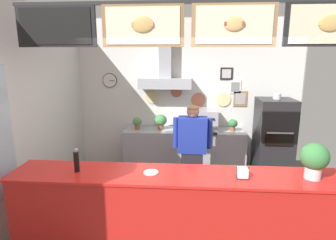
{
  "coord_description": "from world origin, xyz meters",
  "views": [
    {
      "loc": [
        0.02,
        -3.37,
        2.3
      ],
      "look_at": [
        -0.28,
        0.67,
        1.38
      ],
      "focal_mm": 30.15,
      "sensor_mm": 36.0,
      "label": 1
    }
  ],
  "objects_px": {
    "pizza_oven": "(273,141)",
    "espresso_machine": "(205,120)",
    "shop_worker": "(192,151)",
    "condiment_plate": "(151,172)",
    "potted_sage": "(137,122)",
    "basil_vase": "(314,159)",
    "potted_rosemary": "(161,121)",
    "potted_basil": "(188,122)",
    "napkin_holder": "(242,173)",
    "potted_oregano": "(233,124)",
    "pepper_grinder": "(76,160)"
  },
  "relations": [
    {
      "from": "pizza_oven",
      "to": "potted_oregano",
      "type": "xyz_separation_m",
      "value": [
        -0.7,
        0.26,
        0.25
      ]
    },
    {
      "from": "pizza_oven",
      "to": "espresso_machine",
      "type": "height_order",
      "value": "pizza_oven"
    },
    {
      "from": "potted_rosemary",
      "to": "potted_basil",
      "type": "height_order",
      "value": "potted_rosemary"
    },
    {
      "from": "espresso_machine",
      "to": "napkin_holder",
      "type": "relative_size",
      "value": 4.04
    },
    {
      "from": "potted_basil",
      "to": "condiment_plate",
      "type": "bearing_deg",
      "value": -99.47
    },
    {
      "from": "pizza_oven",
      "to": "espresso_machine",
      "type": "relative_size",
      "value": 3.03
    },
    {
      "from": "pizza_oven",
      "to": "potted_basil",
      "type": "bearing_deg",
      "value": 168.35
    },
    {
      "from": "espresso_machine",
      "to": "potted_oregano",
      "type": "distance_m",
      "value": 0.54
    },
    {
      "from": "potted_oregano",
      "to": "condiment_plate",
      "type": "bearing_deg",
      "value": -118.05
    },
    {
      "from": "shop_worker",
      "to": "pepper_grinder",
      "type": "bearing_deg",
      "value": 46.19
    },
    {
      "from": "potted_sage",
      "to": "basil_vase",
      "type": "xyz_separation_m",
      "value": [
        2.33,
        -2.37,
        0.2
      ]
    },
    {
      "from": "shop_worker",
      "to": "potted_basil",
      "type": "xyz_separation_m",
      "value": [
        -0.07,
        1.14,
        0.2
      ]
    },
    {
      "from": "napkin_holder",
      "to": "potted_rosemary",
      "type": "bearing_deg",
      "value": 114.7
    },
    {
      "from": "pepper_grinder",
      "to": "pizza_oven",
      "type": "bearing_deg",
      "value": 37.19
    },
    {
      "from": "potted_basil",
      "to": "basil_vase",
      "type": "bearing_deg",
      "value": -61.17
    },
    {
      "from": "shop_worker",
      "to": "napkin_holder",
      "type": "xyz_separation_m",
      "value": [
        0.52,
        -1.34,
        0.23
      ]
    },
    {
      "from": "espresso_machine",
      "to": "potted_basil",
      "type": "distance_m",
      "value": 0.33
    },
    {
      "from": "pizza_oven",
      "to": "basil_vase",
      "type": "height_order",
      "value": "pizza_oven"
    },
    {
      "from": "shop_worker",
      "to": "potted_oregano",
      "type": "height_order",
      "value": "shop_worker"
    },
    {
      "from": "pizza_oven",
      "to": "basil_vase",
      "type": "bearing_deg",
      "value": -95.66
    },
    {
      "from": "potted_sage",
      "to": "shop_worker",
      "type": "bearing_deg",
      "value": -45.13
    },
    {
      "from": "potted_rosemary",
      "to": "napkin_holder",
      "type": "height_order",
      "value": "potted_rosemary"
    },
    {
      "from": "espresso_machine",
      "to": "potted_sage",
      "type": "distance_m",
      "value": 1.31
    },
    {
      "from": "pizza_oven",
      "to": "potted_oregano",
      "type": "bearing_deg",
      "value": 159.78
    },
    {
      "from": "potted_sage",
      "to": "potted_oregano",
      "type": "height_order",
      "value": "potted_sage"
    },
    {
      "from": "potted_basil",
      "to": "condiment_plate",
      "type": "height_order",
      "value": "potted_basil"
    },
    {
      "from": "potted_sage",
      "to": "potted_oregano",
      "type": "xyz_separation_m",
      "value": [
        1.84,
        0.01,
        -0.01
      ]
    },
    {
      "from": "potted_oregano",
      "to": "shop_worker",
      "type": "bearing_deg",
      "value": -126.03
    },
    {
      "from": "shop_worker",
      "to": "condiment_plate",
      "type": "distance_m",
      "value": 1.39
    },
    {
      "from": "shop_worker",
      "to": "espresso_machine",
      "type": "relative_size",
      "value": 2.87
    },
    {
      "from": "potted_basil",
      "to": "potted_sage",
      "type": "xyz_separation_m",
      "value": [
        -0.99,
        -0.07,
        -0.01
      ]
    },
    {
      "from": "basil_vase",
      "to": "condiment_plate",
      "type": "distance_m",
      "value": 1.76
    },
    {
      "from": "shop_worker",
      "to": "potted_basil",
      "type": "relative_size",
      "value": 6.1
    },
    {
      "from": "potted_sage",
      "to": "basil_vase",
      "type": "bearing_deg",
      "value": -45.45
    },
    {
      "from": "potted_rosemary",
      "to": "potted_sage",
      "type": "xyz_separation_m",
      "value": [
        -0.45,
        -0.05,
        -0.03
      ]
    },
    {
      "from": "potted_rosemary",
      "to": "potted_sage",
      "type": "distance_m",
      "value": 0.46
    },
    {
      "from": "pizza_oven",
      "to": "potted_basil",
      "type": "xyz_separation_m",
      "value": [
        -1.55,
        0.32,
        0.26
      ]
    },
    {
      "from": "potted_sage",
      "to": "napkin_holder",
      "type": "bearing_deg",
      "value": -56.62
    },
    {
      "from": "potted_sage",
      "to": "pepper_grinder",
      "type": "height_order",
      "value": "pepper_grinder"
    },
    {
      "from": "potted_rosemary",
      "to": "potted_oregano",
      "type": "xyz_separation_m",
      "value": [
        1.39,
        -0.04,
        -0.04
      ]
    },
    {
      "from": "condiment_plate",
      "to": "pizza_oven",
      "type": "bearing_deg",
      "value": 47.1
    },
    {
      "from": "pizza_oven",
      "to": "napkin_holder",
      "type": "bearing_deg",
      "value": -113.95
    },
    {
      "from": "espresso_machine",
      "to": "napkin_holder",
      "type": "xyz_separation_m",
      "value": [
        0.28,
        -2.42,
        -0.03
      ]
    },
    {
      "from": "potted_basil",
      "to": "pepper_grinder",
      "type": "xyz_separation_m",
      "value": [
        -1.25,
        -2.45,
        0.11
      ]
    },
    {
      "from": "potted_sage",
      "to": "basil_vase",
      "type": "distance_m",
      "value": 3.33
    },
    {
      "from": "pizza_oven",
      "to": "potted_sage",
      "type": "bearing_deg",
      "value": 174.4
    },
    {
      "from": "potted_rosemary",
      "to": "potted_oregano",
      "type": "height_order",
      "value": "potted_rosemary"
    },
    {
      "from": "napkin_holder",
      "to": "shop_worker",
      "type": "bearing_deg",
      "value": 111.33
    },
    {
      "from": "espresso_machine",
      "to": "potted_rosemary",
      "type": "height_order",
      "value": "espresso_machine"
    },
    {
      "from": "pizza_oven",
      "to": "espresso_machine",
      "type": "bearing_deg",
      "value": 167.96
    }
  ]
}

